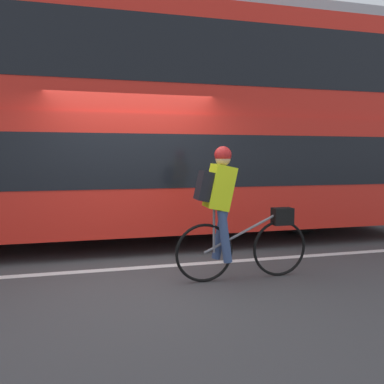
# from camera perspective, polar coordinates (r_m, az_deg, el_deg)

# --- Properties ---
(ground_plane) EXTENTS (80.00, 80.00, 0.00)m
(ground_plane) POSITION_cam_1_polar(r_m,az_deg,el_deg) (5.28, -8.09, -11.84)
(ground_plane) COLOR #424244
(road_center_line) EXTENTS (50.00, 0.14, 0.01)m
(road_center_line) POSITION_cam_1_polar(r_m,az_deg,el_deg) (5.42, -8.25, -11.35)
(road_center_line) COLOR silver
(road_center_line) RESTS_ON ground_plane
(sidewalk_curb) EXTENTS (60.00, 2.33, 0.13)m
(sidewalk_curb) POSITION_cam_1_polar(r_m,az_deg,el_deg) (10.12, -10.89, -3.21)
(sidewalk_curb) COLOR gray
(sidewalk_curb) RESTS_ON ground_plane
(building_facade) EXTENTS (60.00, 0.30, 6.60)m
(building_facade) POSITION_cam_1_polar(r_m,az_deg,el_deg) (11.45, -11.53, 14.02)
(building_facade) COLOR #9E9EA3
(building_facade) RESTS_ON ground_plane
(bus) EXTENTS (10.81, 2.44, 3.98)m
(bus) POSITION_cam_1_polar(r_m,az_deg,el_deg) (6.93, -8.76, 10.70)
(bus) COLOR black
(bus) RESTS_ON ground_plane
(cyclist_on_bike) EXTENTS (1.76, 0.32, 1.69)m
(cyclist_on_bike) POSITION_cam_1_polar(r_m,az_deg,el_deg) (4.70, 5.80, -2.67)
(cyclist_on_bike) COLOR black
(cyclist_on_bike) RESTS_ON ground_plane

